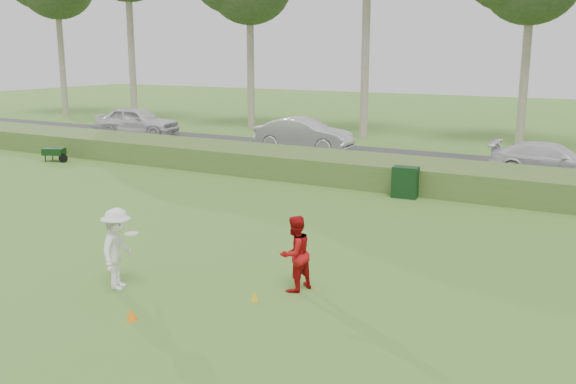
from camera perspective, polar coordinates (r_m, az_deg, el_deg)
The scene contains 12 objects.
ground at distance 13.35m, azimuth -8.61°, elevation -8.72°, with size 120.00×120.00×0.00m, color #407326.
reed_strip at distance 23.48m, azimuth 9.69°, elevation 1.66°, with size 80.00×3.00×0.90m, color #436428.
park_road at distance 28.23m, azimuth 13.16°, elevation 2.46°, with size 80.00×6.00×0.06m, color #2D2D2D.
player_white at distance 13.55m, azimuth -14.91°, elevation -4.90°, with size 1.03×1.25×1.69m.
player_red at distance 13.01m, azimuth 0.62°, elevation -5.48°, with size 0.76×0.59×1.56m, color #AC0E11.
cone_orange at distance 12.18m, azimuth -13.73°, elevation -10.51°, with size 0.21×0.21×0.23m, color orange.
cone_yellow at distance 12.73m, azimuth -3.00°, elevation -9.21°, with size 0.17×0.17×0.19m, color gold.
utility_cabinet at distance 21.58m, azimuth 10.39°, elevation 0.86°, with size 0.83×0.52×1.04m, color black.
wheelbarrow at distance 29.92m, azimuth -20.05°, elevation 3.37°, with size 1.27×0.85×0.60m.
car_left at distance 37.25m, azimuth -13.27°, elevation 6.13°, with size 1.91×4.75×1.62m, color silver.
car_mid at distance 30.88m, azimuth 1.40°, elevation 5.14°, with size 1.64×4.70×1.55m, color silver.
car_right at distance 26.26m, azimuth 22.33°, elevation 2.62°, with size 1.82×4.49×1.30m, color silver.
Camera 1 is at (7.79, -9.71, 4.81)m, focal length 40.00 mm.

